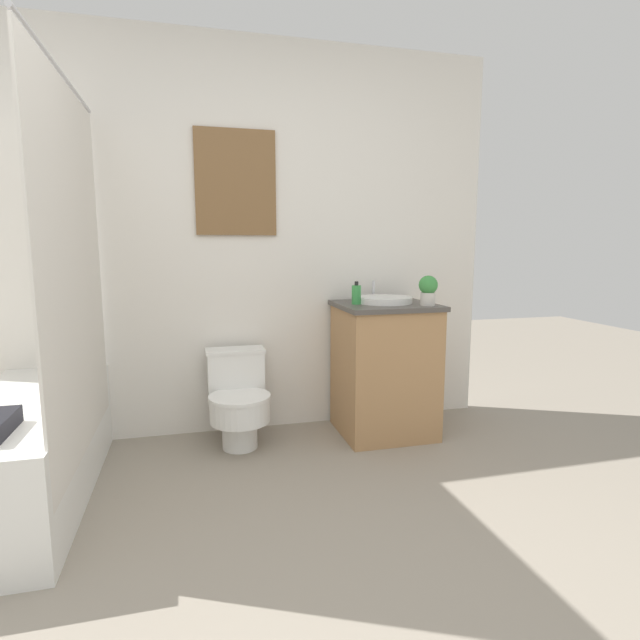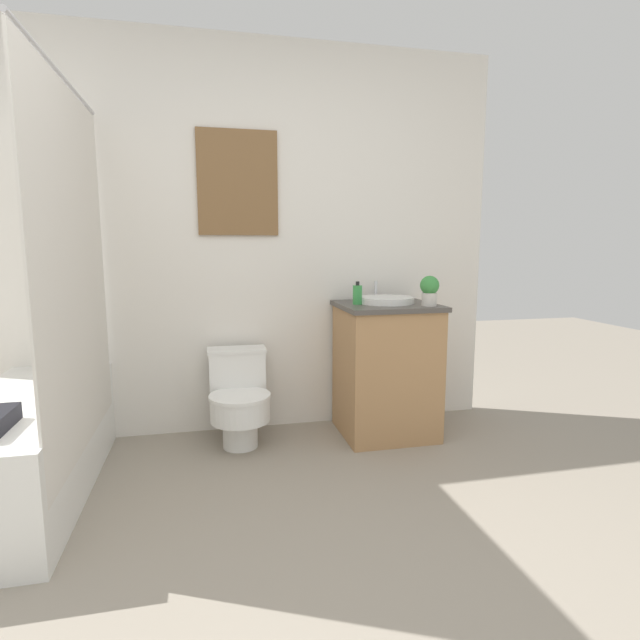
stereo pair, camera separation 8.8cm
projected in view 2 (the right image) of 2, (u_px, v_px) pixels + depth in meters
name	position (u px, v px, depth m)	size (l,w,h in m)	color
wall_back	(226.00, 240.00, 3.20)	(3.58, 0.07, 2.50)	white
shower_area	(29.00, 437.00, 2.40)	(0.57, 1.42, 1.98)	white
toilet	(239.00, 397.00, 3.07)	(0.37, 0.50, 0.58)	white
vanity	(386.00, 369.00, 3.22)	(0.60, 0.57, 0.86)	#AD7F51
sink	(386.00, 300.00, 3.18)	(0.35, 0.39, 0.13)	white
soap_bottle	(357.00, 295.00, 3.11)	(0.06, 0.06, 0.14)	green
potted_plant	(429.00, 289.00, 3.02)	(0.12, 0.12, 0.18)	beige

